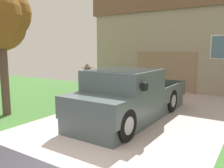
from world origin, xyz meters
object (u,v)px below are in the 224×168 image
handbag (81,110)px  house_with_garage (183,41)px  pickup_truck (127,97)px  person_with_hat (88,84)px

handbag → house_with_garage: house_with_garage is taller
handbag → pickup_truck: bearing=6.6°
person_with_hat → handbag: person_with_hat is taller
pickup_truck → house_with_garage: 8.85m
pickup_truck → person_with_hat: bearing=0.4°
pickup_truck → handbag: (-1.69, -0.20, -0.60)m
pickup_truck → person_with_hat: size_ratio=2.99×
person_with_hat → house_with_garage: house_with_garage is taller
person_with_hat → handbag: bearing=-133.7°
pickup_truck → person_with_hat: 1.58m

